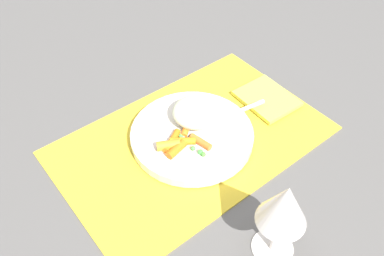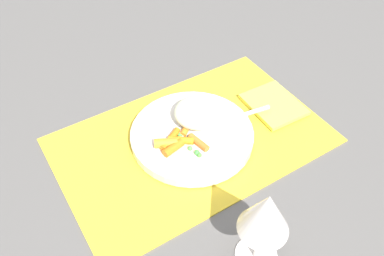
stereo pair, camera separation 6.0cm
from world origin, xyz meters
name	(u,v)px [view 2 (the right image)]	position (x,y,z in m)	size (l,w,h in m)	color
ground_plane	(192,141)	(0.00, 0.00, 0.00)	(2.40, 2.40, 0.00)	#565451
placemat	(192,139)	(0.00, 0.00, 0.00)	(0.50, 0.32, 0.01)	gold
plate	(192,135)	(0.00, 0.00, 0.02)	(0.23, 0.23, 0.02)	silver
rice_mound	(197,113)	(-0.02, -0.02, 0.05)	(0.09, 0.09, 0.04)	beige
carrot_portion	(177,141)	(0.04, 0.01, 0.03)	(0.09, 0.08, 0.02)	orange
pea_scatter	(185,143)	(0.03, 0.02, 0.03)	(0.07, 0.07, 0.01)	#489745
fork	(215,123)	(-0.05, 0.01, 0.03)	(0.20, 0.04, 0.01)	#BEBEBE
wine_glass	(266,215)	(0.04, 0.25, 0.11)	(0.07, 0.07, 0.15)	silver
napkin	(274,104)	(-0.19, 0.01, 0.01)	(0.10, 0.12, 0.01)	#EAE54C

